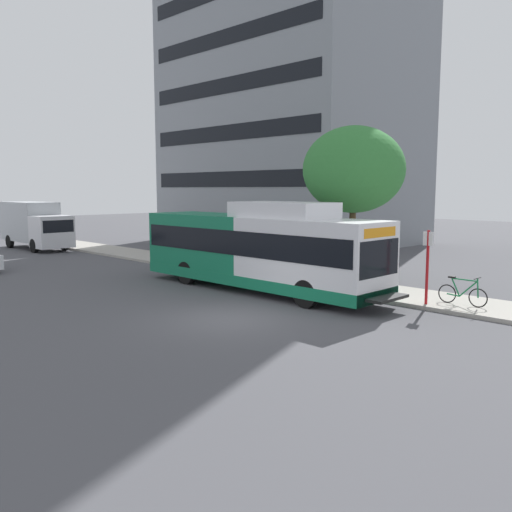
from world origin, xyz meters
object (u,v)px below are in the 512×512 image
Objects in this scene: bus_stop_sign_pole at (427,261)px; street_tree_near_stop at (354,170)px; transit_bus at (258,249)px; box_truck_background at (35,224)px; bicycle_parked at (462,293)px.

street_tree_near_stop is at bearing 65.96° from bus_stop_sign_pole.
bus_stop_sign_pole is (1.82, -6.50, -0.05)m from transit_bus.
box_truck_background is (0.11, 21.95, 0.04)m from transit_bus.
transit_bus is at bearing -90.29° from box_truck_background.
bicycle_parked is 0.25× the size of box_truck_background.
transit_bus reaches higher than bicycle_parked.
bus_stop_sign_pole is 6.01m from street_tree_near_stop.
street_tree_near_stop reaches higher than bicycle_parked.
bus_stop_sign_pole is at bearing -86.56° from box_truck_background.
bicycle_parked is at bearing -71.23° from transit_bus.
street_tree_near_stop is at bearing -26.38° from transit_bus.
bicycle_parked is 0.26× the size of street_tree_near_stop.
street_tree_near_stop is 0.95× the size of box_truck_background.
street_tree_near_stop is (3.87, -1.92, 3.26)m from transit_bus.
street_tree_near_stop is (1.33, 5.56, 4.40)m from bicycle_parked.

